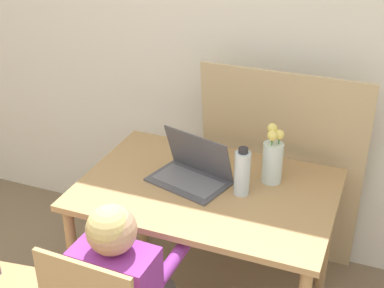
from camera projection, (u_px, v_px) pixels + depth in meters
name	position (u px, v px, depth m)	size (l,w,h in m)	color
wall_back	(208.00, 33.00, 2.83)	(6.40, 0.05, 2.50)	white
dining_table	(207.00, 202.00, 2.51)	(1.17, 0.80, 0.72)	tan
person_seated	(123.00, 280.00, 2.05)	(0.33, 0.43, 1.00)	purple
laptop	(192.00, 170.00, 2.50)	(0.41, 0.32, 0.23)	#4C4C51
flower_vase	(273.00, 158.00, 2.46)	(0.09, 0.09, 0.29)	silver
water_bottle	(242.00, 172.00, 2.37)	(0.07, 0.07, 0.23)	silver
cardboard_panel	(280.00, 170.00, 2.87)	(0.86, 0.18, 1.17)	tan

